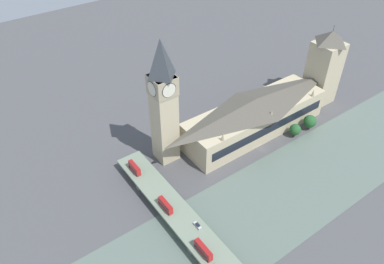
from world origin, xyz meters
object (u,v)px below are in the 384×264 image
object	(u,v)px
road_bridge	(200,240)
parliament_hall	(255,115)
double_decker_bus_lead	(134,168)
double_decker_bus_mid	(166,205)
car_northbound_tail	(197,225)
double_decker_bus_rear	(203,250)
clock_tower	(163,101)
victoria_tower	(324,67)

from	to	relation	value
road_bridge	parliament_hall	bearing A→B (deg)	-58.40
double_decker_bus_lead	double_decker_bus_mid	bearing A→B (deg)	179.44
road_bridge	car_northbound_tail	world-z (taller)	car_northbound_tail
parliament_hall	double_decker_bus_lead	bearing A→B (deg)	85.32
double_decker_bus_rear	road_bridge	bearing A→B (deg)	-26.12
double_decker_bus_mid	double_decker_bus_lead	bearing A→B (deg)	-0.56
double_decker_bus_mid	clock_tower	bearing A→B (deg)	-32.96
clock_tower	double_decker_bus_rear	xyz separation A→B (m)	(-69.80, 24.83, -31.90)
parliament_hall	clock_tower	distance (m)	67.65
double_decker_bus_mid	car_northbound_tail	xyz separation A→B (m)	(-18.15, -6.57, -1.95)
victoria_tower	double_decker_bus_mid	xyz separation A→B (m)	(-25.63, 148.23, -17.63)
parliament_hall	double_decker_bus_mid	world-z (taller)	parliament_hall
parliament_hall	car_northbound_tail	xyz separation A→B (m)	(-43.72, 78.43, -5.67)
road_bridge	double_decker_bus_rear	size ratio (longest dim) A/B	12.69
double_decker_bus_lead	car_northbound_tail	distance (m)	51.08
double_decker_bus_mid	double_decker_bus_rear	size ratio (longest dim) A/B	0.94
double_decker_bus_lead	car_northbound_tail	bearing A→B (deg)	-172.96
double_decker_bus_lead	double_decker_bus_mid	distance (m)	32.51
double_decker_bus_lead	clock_tower	bearing A→B (deg)	-76.76
road_bridge	double_decker_bus_lead	distance (m)	57.38
victoria_tower	double_decker_bus_rear	size ratio (longest dim) A/B	5.14
clock_tower	car_northbound_tail	bearing A→B (deg)	162.07
victoria_tower	double_decker_bus_rear	distance (m)	159.84
clock_tower	victoria_tower	size ratio (longest dim) A/B	1.35
double_decker_bus_rear	double_decker_bus_lead	bearing A→B (deg)	-0.29
clock_tower	double_decker_bus_mid	bearing A→B (deg)	147.04
victoria_tower	double_decker_bus_rear	bearing A→B (deg)	111.09
parliament_hall	car_northbound_tail	distance (m)	89.97
double_decker_bus_mid	road_bridge	bearing A→B (deg)	-172.24
clock_tower	road_bridge	world-z (taller)	clock_tower
clock_tower	car_northbound_tail	xyz separation A→B (m)	(-56.42, 18.25, -33.84)
car_northbound_tail	clock_tower	bearing A→B (deg)	-17.93
victoria_tower	car_northbound_tail	distance (m)	149.55
double_decker_bus_lead	car_northbound_tail	xyz separation A→B (m)	(-50.65, -6.25, -2.01)
parliament_hall	clock_tower	size ratio (longest dim) A/B	1.29
double_decker_bus_mid	victoria_tower	bearing A→B (deg)	-80.19
road_bridge	car_northbound_tail	bearing A→B (deg)	-26.24
car_northbound_tail	double_decker_bus_rear	bearing A→B (deg)	153.82
parliament_hall	road_bridge	bearing A→B (deg)	121.60
double_decker_bus_lead	double_decker_bus_mid	world-z (taller)	double_decker_bus_lead
clock_tower	double_decker_bus_lead	size ratio (longest dim) A/B	7.61
parliament_hall	double_decker_bus_lead	distance (m)	85.05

